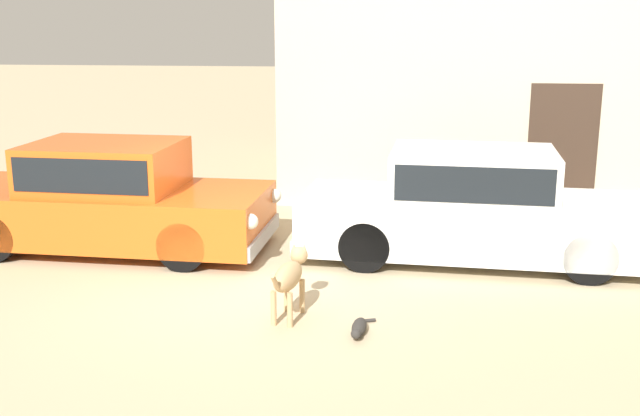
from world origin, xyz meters
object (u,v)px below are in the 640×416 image
stray_cat (359,328)px  parked_sedan_second (474,206)px  parked_sedan_nearest (109,197)px  stray_dog_spotted (290,275)px

stray_cat → parked_sedan_second: bearing=158.5°
parked_sedan_nearest → stray_dog_spotted: 3.62m
parked_sedan_second → parked_sedan_nearest: bearing=-175.9°
stray_dog_spotted → stray_cat: size_ratio=1.70×
parked_sedan_nearest → parked_sedan_second: (4.93, 0.01, -0.01)m
parked_sedan_second → stray_cat: bearing=-112.9°
stray_dog_spotted → stray_cat: stray_dog_spotted is taller
parked_sedan_second → stray_dog_spotted: 3.11m
parked_sedan_nearest → parked_sedan_second: 4.93m
parked_sedan_nearest → parked_sedan_second: bearing=3.0°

